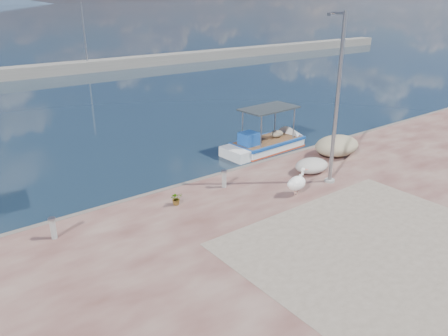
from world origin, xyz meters
The scene contains 11 objects.
ground centered at (0.00, 0.00, 0.00)m, with size 1400.00×1400.00×0.00m, color #162635.
quay_patch centered at (1.00, -3.00, 0.50)m, with size 9.00×7.00×0.01m, color gray.
breakwater centered at (0.00, 40.00, 0.60)m, with size 120.00×2.20×7.50m.
boat_right centered at (5.65, 7.26, 0.22)m, with size 5.86×2.15×2.78m.
pelican centered at (1.79, 1.30, 1.02)m, with size 1.13×0.55×1.11m.
lamp_post centered at (3.91, 1.39, 3.80)m, with size 0.44×0.96×7.00m.
bollard_near centered at (-0.10, 3.66, 0.91)m, with size 0.25×0.25×0.76m.
bollard_far centered at (-7.12, 3.75, 0.91)m, with size 0.25×0.25×0.75m.
potted_plant centered at (-2.56, 3.46, 0.76)m, with size 0.46×0.40×0.51m, color #33722D.
net_pile_c centered at (6.85, 3.42, 1.00)m, with size 2.53×1.81×0.99m, color #C2B890.
net_pile_d centered at (4.10, 2.60, 0.81)m, with size 1.67×1.25×0.63m, color beige.
Camera 1 is at (-10.29, -9.72, 7.96)m, focal length 35.00 mm.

